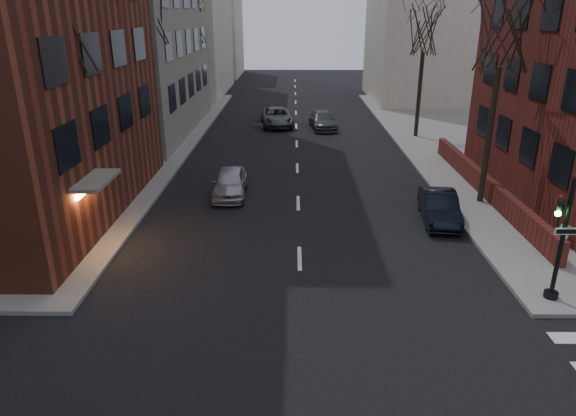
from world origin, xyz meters
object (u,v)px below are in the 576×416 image
object	(u,v)px
tree_right_a	(504,29)
car_lane_silver	(230,183)
streetlamp_near	(144,102)
car_lane_far	(277,117)
traffic_signal	(559,247)
tree_left_a	(54,19)
tree_left_b	(144,8)
car_lane_gray	(323,120)
tree_left_c	(191,21)
parked_sedan	(439,207)
tree_right_b	(425,29)
streetlamp_far	(205,65)
sandwich_board	(567,236)

from	to	relation	value
tree_right_a	car_lane_silver	size ratio (longest dim) A/B	2.41
streetlamp_near	car_lane_far	world-z (taller)	streetlamp_near
traffic_signal	car_lane_far	size ratio (longest dim) A/B	0.78
tree_left_a	car_lane_far	world-z (taller)	tree_left_a
tree_left_b	car_lane_gray	world-z (taller)	tree_left_b
tree_left_a	tree_left_c	world-z (taller)	tree_left_a
car_lane_far	parked_sedan	bearing A→B (deg)	-75.24
tree_left_c	tree_right_b	bearing A→B (deg)	-24.44
tree_left_b	car_lane_silver	xyz separation A→B (m)	(5.37, -6.93, -8.22)
tree_left_b	tree_left_a	bearing A→B (deg)	-90.00
tree_left_a	tree_right_b	size ratio (longest dim) A/B	1.12
tree_left_b	tree_left_c	size ratio (longest dim) A/B	1.11
car_lane_silver	tree_right_a	bearing A→B (deg)	-6.95
tree_right_a	tree_right_b	xyz separation A→B (m)	(0.00, 14.00, -0.44)
car_lane_gray	tree_left_b	bearing A→B (deg)	-146.13
car_lane_gray	streetlamp_far	bearing A→B (deg)	140.22
tree_left_a	tree_left_c	distance (m)	26.00
streetlamp_far	car_lane_silver	size ratio (longest dim) A/B	1.56
streetlamp_far	parked_sedan	bearing A→B (deg)	-61.23
sandwich_board	tree_left_b	bearing A→B (deg)	129.56
tree_left_b	car_lane_gray	distance (m)	16.44
car_lane_silver	streetlamp_far	bearing A→B (deg)	99.78
streetlamp_near	sandwich_board	world-z (taller)	streetlamp_near
tree_left_c	car_lane_far	distance (m)	10.96
car_lane_gray	car_lane_far	xyz separation A→B (m)	(-3.68, 1.06, 0.05)
tree_left_a	tree_left_b	world-z (taller)	tree_left_b
tree_left_a	tree_right_b	distance (m)	25.19
tree_left_b	tree_right_b	world-z (taller)	tree_left_b
tree_left_c	car_lane_gray	distance (m)	14.03
streetlamp_near	tree_left_a	bearing A→B (deg)	-94.29
tree_right_a	parked_sedan	xyz separation A→B (m)	(-2.60, -2.22, -7.36)
car_lane_gray	streetlamp_near	bearing A→B (deg)	-134.18
tree_left_c	car_lane_far	bearing A→B (deg)	-27.87
tree_left_a	traffic_signal	bearing A→B (deg)	-16.65
streetlamp_near	parked_sedan	world-z (taller)	streetlamp_near
tree_right_a	streetlamp_far	world-z (taller)	tree_right_a
tree_left_b	parked_sedan	size ratio (longest dim) A/B	2.67
sandwich_board	streetlamp_near	bearing A→B (deg)	137.82
tree_left_b	car_lane_far	distance (m)	14.93
tree_left_a	car_lane_silver	distance (m)	10.73
streetlamp_near	tree_left_b	bearing A→B (deg)	98.53
parked_sedan	car_lane_gray	distance (m)	19.78
tree_left_b	streetlamp_far	world-z (taller)	tree_left_b
car_lane_gray	car_lane_far	world-z (taller)	car_lane_far
traffic_signal	tree_left_c	xyz separation A→B (m)	(-16.74, 31.01, 6.12)
tree_right_b	streetlamp_near	distance (m)	20.01
car_lane_far	sandwich_board	size ratio (longest dim) A/B	6.42
streetlamp_near	car_lane_far	xyz separation A→B (m)	(6.62, 14.18, -3.52)
streetlamp_far	tree_left_c	bearing A→B (deg)	-106.70
car_lane_silver	car_lane_far	distance (m)	17.22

